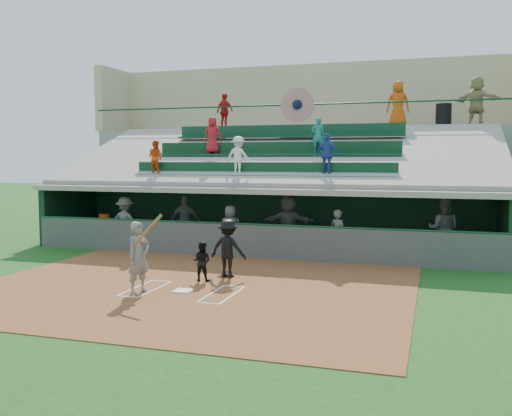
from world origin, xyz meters
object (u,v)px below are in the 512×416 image
(home_plate, at_px, (183,291))
(white_table, at_px, (104,235))
(batter_at_plate, at_px, (139,257))
(water_cooler, at_px, (105,219))
(catcher, at_px, (202,261))
(trash_bin, at_px, (444,115))

(home_plate, bearing_deg, white_table, 135.35)
(white_table, bearing_deg, home_plate, -31.80)
(home_plate, xyz_separation_m, batter_at_plate, (-0.93, -0.48, 0.87))
(white_table, xyz_separation_m, water_cooler, (0.02, 0.07, 0.58))
(catcher, bearing_deg, batter_at_plate, 62.99)
(white_table, height_order, water_cooler, water_cooler)
(white_table, distance_m, trash_bin, 14.82)
(batter_at_plate, distance_m, white_table, 8.14)
(batter_at_plate, height_order, white_table, batter_at_plate)
(batter_at_plate, xyz_separation_m, white_table, (-5.04, 6.38, -0.49))
(trash_bin, bearing_deg, batter_at_plate, -117.33)
(catcher, bearing_deg, white_table, -37.59)
(home_plate, height_order, white_table, white_table)
(catcher, relative_size, water_cooler, 2.54)
(white_table, distance_m, water_cooler, 0.58)
(batter_at_plate, xyz_separation_m, water_cooler, (-5.02, 6.44, 0.09))
(white_table, relative_size, water_cooler, 2.07)
(batter_at_plate, height_order, trash_bin, trash_bin)
(batter_at_plate, relative_size, white_table, 2.30)
(white_table, bearing_deg, water_cooler, 87.82)
(water_cooler, xyz_separation_m, trash_bin, (12.05, 7.15, 4.10))
(home_plate, xyz_separation_m, trash_bin, (6.10, 13.12, 5.05))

